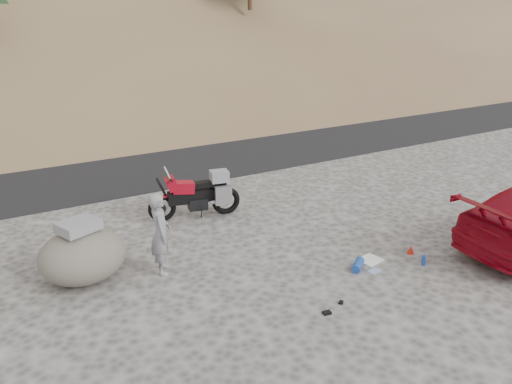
{
  "coord_description": "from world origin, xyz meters",
  "views": [
    {
      "loc": [
        -4.84,
        -8.2,
        5.29
      ],
      "look_at": [
        0.8,
        1.71,
        1.0
      ],
      "focal_mm": 35.0,
      "sensor_mm": 36.0,
      "label": 1
    }
  ],
  "objects": [
    {
      "name": "gear_blue_mat",
      "position": [
        1.7,
        -1.11,
        0.09
      ],
      "size": [
        0.48,
        0.43,
        0.19
      ],
      "primitive_type": "cylinder",
      "rotation": [
        0.0,
        1.57,
        0.65
      ],
      "color": "#183F93",
      "rests_on": "ground"
    },
    {
      "name": "gear_glove_b",
      "position": [
        0.56,
        -1.97,
        0.02
      ],
      "size": [
        0.13,
        0.13,
        0.04
      ],
      "primitive_type": "cube",
      "rotation": [
        0.0,
        0.0,
        0.7
      ],
      "color": "black",
      "rests_on": "ground"
    },
    {
      "name": "road",
      "position": [
        0.0,
        9.0,
        0.0
      ],
      "size": [
        120.0,
        7.0,
        0.05
      ],
      "primitive_type": "cube",
      "color": "black",
      "rests_on": "ground"
    },
    {
      "name": "gear_funnel",
      "position": [
        3.2,
        -1.16,
        0.1
      ],
      "size": [
        0.16,
        0.16,
        0.2
      ],
      "primitive_type": "cone",
      "rotation": [
        0.0,
        0.0,
        0.01
      ],
      "color": "red",
      "rests_on": "ground"
    },
    {
      "name": "gear_glove_a",
      "position": [
        0.11,
        -2.12,
        0.02
      ],
      "size": [
        0.17,
        0.13,
        0.04
      ],
      "primitive_type": "cube",
      "rotation": [
        0.0,
        0.0,
        -0.15
      ],
      "color": "black",
      "rests_on": "ground"
    },
    {
      "name": "motorcycle",
      "position": [
        -0.11,
        3.14,
        0.62
      ],
      "size": [
        2.44,
        0.98,
        1.46
      ],
      "rotation": [
        0.0,
        0.0,
        -0.19
      ],
      "color": "black",
      "rests_on": "ground"
    },
    {
      "name": "boulder",
      "position": [
        -3.46,
        1.27,
        0.57
      ],
      "size": [
        1.95,
        1.74,
        1.3
      ],
      "rotation": [
        0.0,
        0.0,
        0.17
      ],
      "color": "#564F49",
      "rests_on": "ground"
    },
    {
      "name": "gear_blue_cloth",
      "position": [
        1.93,
        -1.37,
        0.01
      ],
      "size": [
        0.29,
        0.24,
        0.01
      ],
      "primitive_type": "cube",
      "rotation": [
        0.0,
        0.0,
        0.23
      ],
      "color": "#7F99C4",
      "rests_on": "ground"
    },
    {
      "name": "gear_white_cloth",
      "position": [
        2.19,
        -0.95,
        0.01
      ],
      "size": [
        0.56,
        0.52,
        0.02
      ],
      "primitive_type": "cube",
      "rotation": [
        0.0,
        0.0,
        0.17
      ],
      "color": "white",
      "rests_on": "ground"
    },
    {
      "name": "gear_bottle",
      "position": [
        3.03,
        -1.69,
        0.12
      ],
      "size": [
        0.1,
        0.1,
        0.23
      ],
      "primitive_type": "cylinder",
      "rotation": [
        0.0,
        0.0,
        0.16
      ],
      "color": "#183F93",
      "rests_on": "ground"
    },
    {
      "name": "man",
      "position": [
        -1.96,
        0.84,
        0.0
      ],
      "size": [
        0.57,
        0.73,
        1.78
      ],
      "primitive_type": "imported",
      "rotation": [
        0.0,
        0.0,
        1.32
      ],
      "color": "gray",
      "rests_on": "ground"
    },
    {
      "name": "ground",
      "position": [
        0.0,
        0.0,
        0.0
      ],
      "size": [
        140.0,
        140.0,
        0.0
      ],
      "primitive_type": "plane",
      "color": "#464340",
      "rests_on": "ground"
    }
  ]
}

